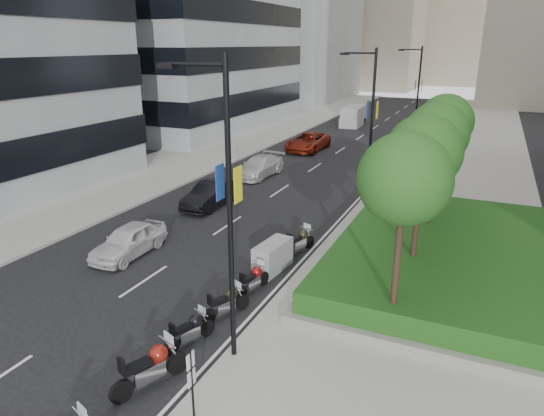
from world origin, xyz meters
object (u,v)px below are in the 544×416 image
Objects in this scene: motorcycle_6 at (300,241)px; delivery_van at (353,117)px; motorcycle_5 at (273,257)px; lamp_post_1 at (369,119)px; car_b at (211,194)px; motorcycle_4 at (253,279)px; parking_sign at (192,381)px; lamp_post_0 at (225,201)px; car_a at (129,240)px; motorcycle_1 at (151,367)px; car_c at (259,166)px; motorcycle_2 at (190,330)px; motorcycle_3 at (227,302)px; car_d at (308,142)px; lamp_post_2 at (416,92)px.

delivery_van is (-7.44, 36.69, 0.46)m from motorcycle_6.
motorcycle_5 is at bearing -82.35° from delivery_van.
delivery_van is (-8.29, 27.91, -4.02)m from lamp_post_1.
lamp_post_1 is 1.99× the size of car_b.
motorcycle_4 is 4.21m from motorcycle_6.
parking_sign is 0.46× the size of delivery_van.
lamp_post_0 is at bearing -153.33° from motorcycle_4.
motorcycle_5 is 6.76m from car_a.
motorcycle_1 is 47.53m from delivery_van.
lamp_post_0 is 4.74m from parking_sign.
car_b is at bearing 53.29° from motorcycle_5.
lamp_post_0 is 1.80× the size of car_c.
car_b reaches higher than motorcycle_6.
lamp_post_1 reaches higher than parking_sign.
motorcycle_1 is 1.21× the size of motorcycle_2.
car_b reaches higher than motorcycle_4.
motorcycle_1 is at bearing -47.35° from car_a.
car_a reaches higher than motorcycle_6.
motorcycle_2 is (-0.13, 2.16, -0.12)m from motorcycle_1.
motorcycle_4 is at bearing 22.04° from motorcycle_3.
lamp_post_0 reaches higher than car_c.
car_c reaches higher than motorcycle_4.
car_b is (-6.78, 14.51, 0.09)m from motorcycle_1.
car_d is at bearing 105.68° from lamp_post_0.
motorcycle_3 reaches higher than motorcycle_4.
motorcycle_1 is at bearing -75.62° from car_d.
parking_sign reaches higher than motorcycle_3.
lamp_post_0 reaches higher than car_b.
motorcycle_2 is 8.04m from car_a.
motorcycle_5 is 39.51m from delivery_van.
car_a reaches higher than motorcycle_5.
motorcycle_4 is at bearing -7.73° from car_a.
motorcycle_3 is 0.96× the size of motorcycle_4.
motorcycle_5 is (-1.24, 6.04, -4.43)m from lamp_post_0.
car_c is (-8.48, -15.16, -4.34)m from lamp_post_2.
parking_sign is 1.26× the size of motorcycle_4.
car_c reaches higher than motorcycle_1.
parking_sign is 11.63m from car_a.
car_d is (-6.90, 29.68, 0.27)m from motorcycle_2.
lamp_post_1 is (0.00, 17.00, 0.00)m from lamp_post_0.
motorcycle_2 is 0.91× the size of motorcycle_6.
delivery_van is at bearing 16.40° from motorcycle_5.
motorcycle_3 is at bearing -23.62° from car_a.
car_d is at bearing 26.31° from motorcycle_4.
lamp_post_1 reaches higher than car_a.
car_d is at bearing 90.29° from car_a.
motorcycle_6 is at bearing 24.85° from car_a.
car_c is at bearing 38.51° from motorcycle_2.
motorcycle_4 is 0.40× the size of car_c.
lamp_post_2 is 31.33m from motorcycle_4.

